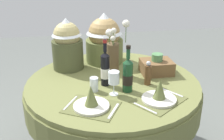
% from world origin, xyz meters
% --- Properties ---
extents(dining_table, '(1.40, 1.40, 0.73)m').
position_xyz_m(dining_table, '(0.00, 0.00, 0.58)').
color(dining_table, olive).
rests_on(dining_table, ground).
extents(place_setting_left, '(0.42, 0.39, 0.16)m').
position_xyz_m(place_setting_left, '(-0.21, -0.38, 0.77)').
color(place_setting_left, brown).
rests_on(place_setting_left, dining_table).
extents(place_setting_right, '(0.43, 0.41, 0.16)m').
position_xyz_m(place_setting_right, '(0.26, -0.36, 0.77)').
color(place_setting_right, brown).
rests_on(place_setting_right, dining_table).
extents(flower_vase, '(0.20, 0.12, 0.45)m').
position_xyz_m(flower_vase, '(0.03, 0.15, 0.91)').
color(flower_vase, brown).
rests_on(flower_vase, dining_table).
extents(wine_bottle_left, '(0.07, 0.07, 0.36)m').
position_xyz_m(wine_bottle_left, '(-0.07, -0.06, 0.86)').
color(wine_bottle_left, black).
rests_on(wine_bottle_left, dining_table).
extents(wine_bottle_centre, '(0.08, 0.08, 0.35)m').
position_xyz_m(wine_bottle_centre, '(0.08, -0.19, 0.86)').
color(wine_bottle_centre, '#194223').
rests_on(wine_bottle_centre, dining_table).
extents(wine_glass_left, '(0.08, 0.08, 0.18)m').
position_xyz_m(wine_glass_left, '(-0.03, -0.22, 0.86)').
color(wine_glass_left, silver).
rests_on(wine_glass_left, dining_table).
extents(tumbler_near_left, '(0.06, 0.06, 0.11)m').
position_xyz_m(tumbler_near_left, '(-0.17, -0.15, 0.78)').
color(tumbler_near_left, silver).
rests_on(tumbler_near_left, dining_table).
extents(pepper_mill, '(0.05, 0.05, 0.19)m').
position_xyz_m(pepper_mill, '(0.25, -0.11, 0.81)').
color(pepper_mill, brown).
rests_on(pepper_mill, dining_table).
extents(gift_tub_back_left, '(0.27, 0.27, 0.45)m').
position_xyz_m(gift_tub_back_left, '(-0.34, 0.33, 0.96)').
color(gift_tub_back_left, '#474C2D').
rests_on(gift_tub_back_left, dining_table).
extents(gift_tub_back_centre, '(0.34, 0.34, 0.46)m').
position_xyz_m(gift_tub_back_centre, '(0.00, 0.45, 0.96)').
color(gift_tub_back_centre, olive).
rests_on(gift_tub_back_centre, dining_table).
extents(woven_basket_side_right, '(0.26, 0.20, 0.17)m').
position_xyz_m(woven_basket_side_right, '(0.39, 0.09, 0.79)').
color(woven_basket_side_right, brown).
rests_on(woven_basket_side_right, dining_table).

